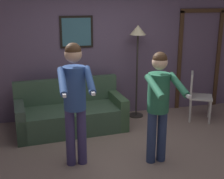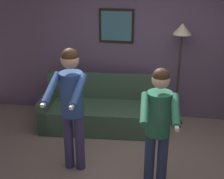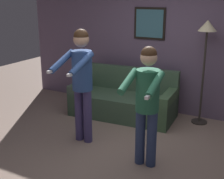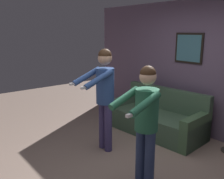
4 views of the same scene
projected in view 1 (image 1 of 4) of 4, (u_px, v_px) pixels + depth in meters
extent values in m
plane|color=gray|center=(132.00, 164.00, 4.47)|extent=(12.00, 12.00, 0.00)
cube|color=slate|center=(101.00, 51.00, 6.04)|extent=(6.40, 0.06, 2.60)
cube|color=black|center=(76.00, 32.00, 5.78)|extent=(0.62, 0.02, 0.59)
cube|color=teal|center=(77.00, 32.00, 5.77)|extent=(0.54, 0.01, 0.51)
cube|color=#4C331E|center=(179.00, 61.00, 6.46)|extent=(0.08, 0.04, 2.04)
cube|color=#4C331E|center=(218.00, 59.00, 6.67)|extent=(0.08, 0.04, 2.04)
cube|color=#4C331E|center=(203.00, 11.00, 6.28)|extent=(0.98, 0.04, 0.08)
cube|color=#425E45|center=(71.00, 119.00, 5.56)|extent=(1.96, 0.98, 0.42)
cube|color=#425E45|center=(67.00, 90.00, 5.76)|extent=(1.91, 0.28, 0.45)
cube|color=#445848|center=(20.00, 121.00, 5.27)|extent=(0.22, 0.86, 0.58)
cube|color=#446542|center=(117.00, 109.00, 5.80)|extent=(0.22, 0.86, 0.58)
cylinder|color=#332D28|center=(136.00, 115.00, 6.28)|extent=(0.28, 0.28, 0.02)
cylinder|color=#332D28|center=(137.00, 76.00, 6.05)|extent=(0.04, 0.04, 1.60)
cone|color=#F9EAB7|center=(138.00, 30.00, 5.80)|extent=(0.31, 0.31, 0.18)
cylinder|color=#433A6F|center=(70.00, 137.00, 4.34)|extent=(0.13, 0.13, 0.83)
cylinder|color=#433A6F|center=(82.00, 136.00, 4.37)|extent=(0.13, 0.13, 0.83)
cylinder|color=#2D4C8C|center=(74.00, 88.00, 4.16)|extent=(0.30, 0.30, 0.59)
sphere|color=tan|center=(73.00, 54.00, 4.03)|extent=(0.23, 0.23, 0.23)
sphere|color=#382314|center=(73.00, 51.00, 4.01)|extent=(0.22, 0.22, 0.22)
cylinder|color=#2D4C8C|center=(62.00, 81.00, 3.85)|extent=(0.10, 0.52, 0.28)
cube|color=white|center=(64.00, 94.00, 3.65)|extent=(0.04, 0.15, 0.04)
cylinder|color=#2D4C8C|center=(90.00, 80.00, 3.92)|extent=(0.10, 0.52, 0.28)
cube|color=white|center=(93.00, 93.00, 3.72)|extent=(0.04, 0.15, 0.04)
cylinder|color=navy|center=(151.00, 137.00, 4.42)|extent=(0.13, 0.13, 0.77)
cylinder|color=navy|center=(162.00, 136.00, 4.46)|extent=(0.13, 0.13, 0.77)
cylinder|color=#286B4C|center=(159.00, 93.00, 4.26)|extent=(0.30, 0.30, 0.54)
sphere|color=#D8AD8E|center=(160.00, 62.00, 4.14)|extent=(0.21, 0.21, 0.21)
sphere|color=#382314|center=(160.00, 59.00, 4.12)|extent=(0.20, 0.20, 0.20)
cylinder|color=#286B4C|center=(154.00, 87.00, 3.95)|extent=(0.11, 0.49, 0.24)
cylinder|color=#286B4C|center=(178.00, 85.00, 4.05)|extent=(0.11, 0.49, 0.24)
cube|color=white|center=(187.00, 95.00, 3.86)|extent=(0.05, 0.15, 0.04)
cylinder|color=silver|center=(210.00, 113.00, 5.81)|extent=(0.04, 0.04, 0.45)
cylinder|color=silver|center=(209.00, 107.00, 6.14)|extent=(0.04, 0.04, 0.45)
cylinder|color=silver|center=(190.00, 111.00, 5.89)|extent=(0.04, 0.04, 0.45)
cylinder|color=silver|center=(190.00, 105.00, 6.23)|extent=(0.04, 0.04, 0.45)
cube|color=silver|center=(201.00, 97.00, 5.95)|extent=(0.57, 0.57, 0.03)
cube|color=silver|center=(192.00, 84.00, 5.93)|extent=(0.23, 0.39, 0.45)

